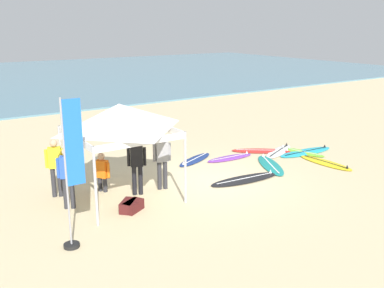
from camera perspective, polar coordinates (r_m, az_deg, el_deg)
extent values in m
plane|color=beige|center=(14.07, 2.54, -4.86)|extent=(80.00, 80.00, 0.00)
cube|color=#568499|center=(43.04, -23.35, 7.70)|extent=(80.00, 36.00, 0.10)
cylinder|color=#B7B7BC|center=(10.97, -12.39, -5.46)|extent=(0.07, 0.07, 2.05)
cylinder|color=#B7B7BC|center=(12.09, -0.88, -3.13)|extent=(0.07, 0.07, 2.05)
cylinder|color=#B7B7BC|center=(13.31, -16.57, -2.03)|extent=(0.07, 0.07, 2.05)
cylinder|color=#B7B7BC|center=(14.24, -6.59, -0.35)|extent=(0.07, 0.07, 2.05)
cube|color=white|center=(11.19, -6.49, 0.26)|extent=(2.60, 0.03, 0.18)
cube|color=white|center=(13.49, -11.62, 2.64)|extent=(2.60, 0.03, 0.18)
cube|color=white|center=(11.87, -14.99, 0.69)|extent=(0.03, 2.60, 0.18)
cube|color=white|center=(12.90, -4.05, 2.34)|extent=(0.03, 2.60, 0.18)
pyramid|color=white|center=(12.23, -9.38, 3.56)|extent=(2.72, 2.72, 0.70)
ellipsoid|color=#7AD12D|center=(17.61, 13.93, -1.00)|extent=(0.99, 2.03, 0.07)
cube|color=white|center=(17.60, 13.94, -0.88)|extent=(0.45, 1.63, 0.01)
cone|color=white|center=(17.96, 11.70, -0.23)|extent=(0.09, 0.09, 0.12)
ellipsoid|color=black|center=(14.23, 6.88, -4.56)|extent=(2.58, 0.88, 0.07)
cube|color=white|center=(14.22, 6.88, -4.42)|extent=(2.15, 0.21, 0.01)
cone|color=white|center=(14.81, 10.14, -3.51)|extent=(0.09, 0.09, 0.12)
ellipsoid|color=purple|center=(16.40, 4.92, -1.80)|extent=(1.98, 0.59, 0.07)
cube|color=white|center=(16.39, 4.92, -1.67)|extent=(1.67, 0.10, 0.01)
cone|color=white|center=(16.85, 7.12, -1.05)|extent=(0.09, 0.09, 0.12)
ellipsoid|color=#19847F|center=(15.75, 10.14, -2.72)|extent=(1.61, 2.34, 0.07)
cube|color=white|center=(15.74, 10.15, -2.59)|extent=(0.93, 1.77, 0.01)
cone|color=white|center=(16.59, 9.22, -1.40)|extent=(0.09, 0.09, 0.12)
ellipsoid|color=red|center=(17.45, 9.07, -0.88)|extent=(2.28, 1.93, 0.07)
cube|color=white|center=(17.44, 9.07, -0.76)|extent=(1.64, 1.24, 0.01)
cone|color=white|center=(17.56, 12.24, -0.62)|extent=(0.09, 0.09, 0.12)
ellipsoid|color=yellow|center=(16.50, 16.91, -2.33)|extent=(0.67, 2.23, 0.07)
cube|color=black|center=(16.48, 16.92, -2.20)|extent=(0.10, 1.88, 0.01)
cone|color=black|center=(15.97, 19.49, -2.77)|extent=(0.09, 0.09, 0.12)
ellipsoid|color=#23B2CC|center=(17.65, 14.54, -1.01)|extent=(2.59, 0.78, 0.07)
cube|color=black|center=(17.64, 14.55, -0.89)|extent=(2.18, 0.12, 0.01)
cone|color=black|center=(18.38, 16.84, -0.22)|extent=(0.09, 0.09, 0.12)
ellipsoid|color=navy|center=(16.14, 0.39, -2.03)|extent=(1.99, 1.31, 0.07)
cube|color=white|center=(16.12, 0.39, -1.90)|extent=(1.52, 0.74, 0.01)
cone|color=white|center=(15.46, -1.13, -2.46)|extent=(0.09, 0.09, 0.12)
ellipsoid|color=white|center=(17.48, 11.18, -0.95)|extent=(2.20, 1.43, 0.07)
cube|color=black|center=(17.47, 11.19, -0.83)|extent=(1.68, 0.80, 0.01)
cone|color=black|center=(18.26, 12.17, 0.00)|extent=(0.09, 0.09, 0.12)
cylinder|color=black|center=(12.96, -6.69, -4.67)|extent=(0.13, 0.13, 0.88)
cylinder|color=black|center=(12.96, -7.49, -4.70)|extent=(0.13, 0.13, 0.88)
cube|color=black|center=(12.73, -7.20, -1.56)|extent=(0.42, 0.35, 0.60)
sphere|color=tan|center=(12.61, -7.27, 0.29)|extent=(0.21, 0.21, 0.21)
cylinder|color=black|center=(12.74, -6.16, -1.60)|extent=(0.09, 0.09, 0.54)
cylinder|color=black|center=(12.74, -8.23, -1.68)|extent=(0.09, 0.09, 0.54)
cylinder|color=#2D2D33|center=(13.34, -3.49, -4.01)|extent=(0.13, 0.13, 0.88)
cylinder|color=#2D2D33|center=(13.30, -4.25, -4.08)|extent=(0.13, 0.13, 0.88)
cube|color=gray|center=(13.09, -3.93, -0.99)|extent=(0.41, 0.32, 0.60)
sphere|color=#9E7051|center=(12.98, -3.96, 0.81)|extent=(0.21, 0.21, 0.21)
cylinder|color=gray|center=(13.15, -2.95, -1.00)|extent=(0.09, 0.09, 0.54)
cylinder|color=gray|center=(13.05, -4.91, -1.16)|extent=(0.09, 0.09, 0.54)
cylinder|color=#2D2D33|center=(13.32, -17.52, -4.76)|extent=(0.13, 0.13, 0.88)
cylinder|color=#2D2D33|center=(13.30, -16.75, -4.72)|extent=(0.13, 0.13, 0.88)
cube|color=yellow|center=(13.08, -17.39, -1.69)|extent=(0.41, 0.33, 0.60)
sphere|color=tan|center=(12.97, -17.54, 0.11)|extent=(0.21, 0.21, 0.21)
cylinder|color=yellow|center=(13.11, -18.38, -1.83)|extent=(0.09, 0.09, 0.54)
cylinder|color=yellow|center=(13.07, -16.38, -1.71)|extent=(0.09, 0.09, 0.54)
cylinder|color=#2D2D33|center=(12.39, -16.08, -6.15)|extent=(0.13, 0.13, 0.88)
cylinder|color=#2D2D33|center=(12.37, -15.25, -6.14)|extent=(0.13, 0.13, 0.88)
cube|color=#2851B2|center=(12.14, -15.92, -2.89)|extent=(0.42, 0.36, 0.60)
sphere|color=beige|center=(12.01, -16.06, -0.96)|extent=(0.21, 0.21, 0.21)
cylinder|color=#2851B2|center=(12.18, -16.98, -3.01)|extent=(0.09, 0.09, 0.54)
cylinder|color=#2851B2|center=(12.11, -14.83, -2.95)|extent=(0.09, 0.09, 0.54)
cylinder|color=#2D2D33|center=(13.49, -11.82, -5.07)|extent=(0.13, 0.13, 0.45)
cylinder|color=#2D2D33|center=(13.39, -11.20, -5.19)|extent=(0.13, 0.13, 0.45)
cube|color=orange|center=(13.28, -11.62, -3.17)|extent=(0.38, 0.42, 0.52)
sphere|color=tan|center=(13.16, -11.71, -1.58)|extent=(0.21, 0.21, 0.21)
cylinder|color=orange|center=(13.42, -12.41, -3.11)|extent=(0.09, 0.09, 0.47)
cylinder|color=orange|center=(13.15, -10.81, -3.40)|extent=(0.09, 0.09, 0.47)
cylinder|color=#99999E|center=(9.84, -16.01, -3.97)|extent=(0.04, 0.04, 3.40)
cube|color=blue|center=(9.71, -15.09, 0.15)|extent=(0.40, 0.02, 1.90)
cylinder|color=black|center=(10.49, -15.34, -12.56)|extent=(0.36, 0.36, 0.08)
cube|color=#4C1919|center=(11.97, -7.63, -7.99)|extent=(0.68, 0.57, 0.28)
cube|color=#4C1919|center=(12.01, -8.29, -7.93)|extent=(0.65, 0.65, 0.28)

